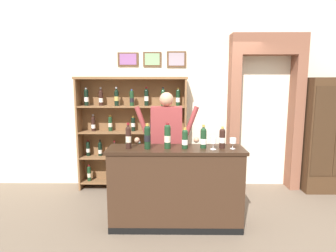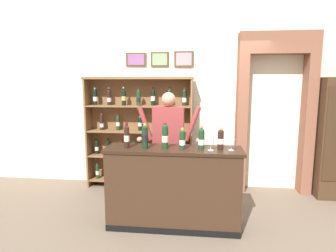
{
  "view_description": "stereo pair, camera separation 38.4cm",
  "coord_description": "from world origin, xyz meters",
  "px_view_note": "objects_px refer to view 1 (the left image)",
  "views": [
    {
      "loc": [
        -0.21,
        -3.52,
        1.87
      ],
      "look_at": [
        -0.25,
        0.28,
        1.28
      ],
      "focal_mm": 30.73,
      "sensor_mm": 36.0,
      "label": 1
    },
    {
      "loc": [
        0.17,
        -3.5,
        1.87
      ],
      "look_at": [
        -0.25,
        0.28,
        1.28
      ],
      "focal_mm": 30.73,
      "sensor_mm": 36.0,
      "label": 2
    }
  ],
  "objects_px": {
    "wine_glass_right": "(213,141)",
    "wine_glass_left": "(233,141)",
    "wine_shelf": "(132,130)",
    "tasting_bottle_chianti": "(128,137)",
    "side_cabinet": "(328,136)",
    "tasting_bottle_grappa": "(203,138)",
    "tasting_counter": "(176,187)",
    "tasting_bottle_rosso": "(167,136)",
    "tasting_bottle_brunello": "(185,139)",
    "tasting_bottle_vin_santo": "(222,138)",
    "shopkeeper": "(166,137)",
    "tasting_bottle_riserva": "(147,137)"
  },
  "relations": [
    {
      "from": "tasting_bottle_chianti",
      "to": "side_cabinet",
      "type": "bearing_deg",
      "value": 21.92
    },
    {
      "from": "tasting_bottle_chianti",
      "to": "wine_glass_right",
      "type": "height_order",
      "value": "tasting_bottle_chianti"
    },
    {
      "from": "tasting_bottle_chianti",
      "to": "tasting_bottle_brunello",
      "type": "distance_m",
      "value": 0.7
    },
    {
      "from": "tasting_bottle_rosso",
      "to": "wine_glass_right",
      "type": "distance_m",
      "value": 0.57
    },
    {
      "from": "wine_shelf",
      "to": "tasting_bottle_brunello",
      "type": "bearing_deg",
      "value": -59.14
    },
    {
      "from": "wine_glass_left",
      "to": "tasting_counter",
      "type": "bearing_deg",
      "value": 177.01
    },
    {
      "from": "tasting_counter",
      "to": "wine_glass_left",
      "type": "bearing_deg",
      "value": -2.99
    },
    {
      "from": "tasting_bottle_brunello",
      "to": "side_cabinet",
      "type": "bearing_deg",
      "value": 27.26
    },
    {
      "from": "wine_glass_right",
      "to": "wine_glass_left",
      "type": "xyz_separation_m",
      "value": [
        0.25,
        0.03,
        -0.01
      ]
    },
    {
      "from": "tasting_bottle_grappa",
      "to": "tasting_counter",
      "type": "bearing_deg",
      "value": -179.28
    },
    {
      "from": "wine_shelf",
      "to": "wine_glass_left",
      "type": "xyz_separation_m",
      "value": [
        1.43,
        -1.41,
        0.1
      ]
    },
    {
      "from": "tasting_bottle_grappa",
      "to": "wine_glass_left",
      "type": "relative_size",
      "value": 2.14
    },
    {
      "from": "tasting_bottle_riserva",
      "to": "tasting_bottle_brunello",
      "type": "xyz_separation_m",
      "value": [
        0.47,
        0.01,
        -0.03
      ]
    },
    {
      "from": "tasting_bottle_brunello",
      "to": "tasting_bottle_chianti",
      "type": "bearing_deg",
      "value": -179.74
    },
    {
      "from": "tasting_counter",
      "to": "tasting_bottle_vin_santo",
      "type": "relative_size",
      "value": 6.29
    },
    {
      "from": "wine_shelf",
      "to": "tasting_bottle_brunello",
      "type": "distance_m",
      "value": 1.65
    },
    {
      "from": "wine_shelf",
      "to": "tasting_counter",
      "type": "relative_size",
      "value": 1.13
    },
    {
      "from": "tasting_bottle_chianti",
      "to": "wine_glass_right",
      "type": "relative_size",
      "value": 2.05
    },
    {
      "from": "tasting_bottle_grappa",
      "to": "wine_glass_right",
      "type": "distance_m",
      "value": 0.14
    },
    {
      "from": "tasting_counter",
      "to": "tasting_bottle_rosso",
      "type": "height_order",
      "value": "tasting_bottle_rosso"
    },
    {
      "from": "side_cabinet",
      "to": "wine_glass_right",
      "type": "bearing_deg",
      "value": -148.36
    },
    {
      "from": "tasting_counter",
      "to": "tasting_bottle_chianti",
      "type": "relative_size",
      "value": 5.3
    },
    {
      "from": "wine_shelf",
      "to": "tasting_bottle_riserva",
      "type": "distance_m",
      "value": 1.48
    },
    {
      "from": "wine_shelf",
      "to": "tasting_bottle_vin_santo",
      "type": "distance_m",
      "value": 1.9
    },
    {
      "from": "shopkeeper",
      "to": "tasting_counter",
      "type": "bearing_deg",
      "value": -77.51
    },
    {
      "from": "tasting_bottle_vin_santo",
      "to": "wine_glass_right",
      "type": "relative_size",
      "value": 1.73
    },
    {
      "from": "tasting_bottle_vin_santo",
      "to": "tasting_bottle_brunello",
      "type": "bearing_deg",
      "value": -175.18
    },
    {
      "from": "shopkeeper",
      "to": "tasting_bottle_rosso",
      "type": "relative_size",
      "value": 5.39
    },
    {
      "from": "side_cabinet",
      "to": "tasting_bottle_grappa",
      "type": "xyz_separation_m",
      "value": [
        -2.24,
        -1.23,
        0.2
      ]
    },
    {
      "from": "tasting_bottle_chianti",
      "to": "tasting_bottle_riserva",
      "type": "distance_m",
      "value": 0.24
    },
    {
      "from": "side_cabinet",
      "to": "wine_shelf",
      "type": "bearing_deg",
      "value": 177.67
    },
    {
      "from": "side_cabinet",
      "to": "tasting_counter",
      "type": "distance_m",
      "value": 2.9
    },
    {
      "from": "shopkeeper",
      "to": "wine_glass_left",
      "type": "bearing_deg",
      "value": -35.93
    },
    {
      "from": "wine_shelf",
      "to": "tasting_bottle_chianti",
      "type": "height_order",
      "value": "wine_shelf"
    },
    {
      "from": "shopkeeper",
      "to": "wine_shelf",
      "type": "bearing_deg",
      "value": 126.73
    },
    {
      "from": "tasting_bottle_chianti",
      "to": "shopkeeper",
      "type": "bearing_deg",
      "value": 52.51
    },
    {
      "from": "tasting_counter",
      "to": "wine_glass_right",
      "type": "bearing_deg",
      "value": -8.7
    },
    {
      "from": "wine_shelf",
      "to": "tasting_bottle_chianti",
      "type": "bearing_deg",
      "value": -84.29
    },
    {
      "from": "tasting_bottle_vin_santo",
      "to": "wine_glass_right",
      "type": "xyz_separation_m",
      "value": [
        -0.12,
        -0.08,
        -0.02
      ]
    },
    {
      "from": "tasting_counter",
      "to": "tasting_bottle_brunello",
      "type": "xyz_separation_m",
      "value": [
        0.11,
        -0.03,
        0.64
      ]
    },
    {
      "from": "shopkeeper",
      "to": "tasting_bottle_riserva",
      "type": "relative_size",
      "value": 5.44
    },
    {
      "from": "tasting_bottle_riserva",
      "to": "wine_glass_right",
      "type": "distance_m",
      "value": 0.81
    },
    {
      "from": "tasting_bottle_brunello",
      "to": "tasting_bottle_vin_santo",
      "type": "distance_m",
      "value": 0.47
    },
    {
      "from": "tasting_counter",
      "to": "wine_glass_right",
      "type": "height_order",
      "value": "wine_glass_right"
    },
    {
      "from": "wine_glass_right",
      "to": "wine_glass_left",
      "type": "height_order",
      "value": "wine_glass_right"
    },
    {
      "from": "tasting_bottle_brunello",
      "to": "tasting_counter",
      "type": "bearing_deg",
      "value": 163.26
    },
    {
      "from": "shopkeeper",
      "to": "tasting_bottle_rosso",
      "type": "distance_m",
      "value": 0.6
    },
    {
      "from": "tasting_bottle_brunello",
      "to": "tasting_bottle_vin_santo",
      "type": "height_order",
      "value": "tasting_bottle_vin_santo"
    },
    {
      "from": "tasting_bottle_rosso",
      "to": "tasting_bottle_grappa",
      "type": "xyz_separation_m",
      "value": [
        0.45,
        0.03,
        -0.03
      ]
    },
    {
      "from": "tasting_bottle_chianti",
      "to": "wine_glass_left",
      "type": "relative_size",
      "value": 2.35
    }
  ]
}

